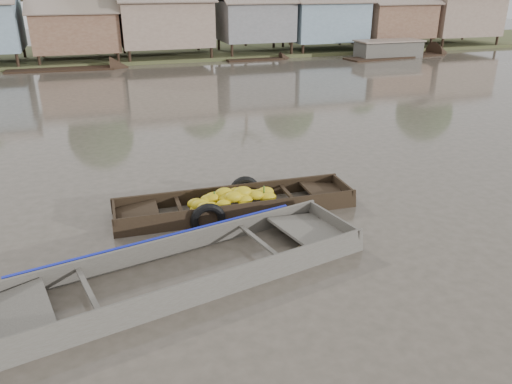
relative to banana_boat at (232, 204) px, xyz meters
name	(u,v)px	position (x,y,z in m)	size (l,w,h in m)	color
ground	(251,238)	(0.01, -1.60, -0.20)	(120.00, 120.00, 0.00)	#474236
riverbank	(167,14)	(3.04, 30.27, 2.88)	(120.00, 12.47, 10.22)	#384723
banana_boat	(232,204)	(0.00, 0.00, 0.00)	(6.26, 1.69, 0.90)	black
viewer_boat	(183,274)	(-1.78, -2.75, -0.13)	(8.06, 3.70, 0.63)	#44403A
distant_boats	(326,59)	(13.35, 22.57, 0.02)	(47.61, 15.78, 1.38)	black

